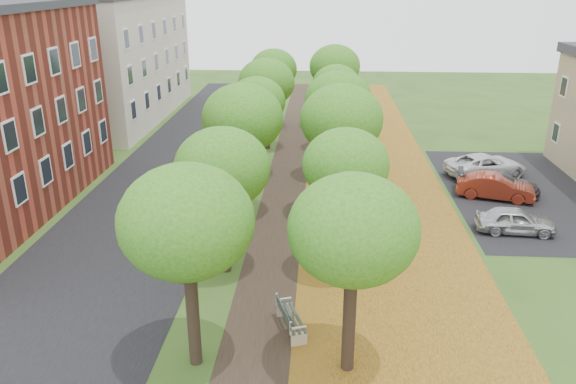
# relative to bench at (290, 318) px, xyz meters

# --- Properties ---
(ground) EXTENTS (120.00, 120.00, 0.00)m
(ground) POSITION_rel_bench_xyz_m (-0.68, -1.90, -0.50)
(ground) COLOR #2D4C19
(ground) RESTS_ON ground
(street_asphalt) EXTENTS (8.00, 70.00, 0.01)m
(street_asphalt) POSITION_rel_bench_xyz_m (-8.18, 13.10, -0.49)
(street_asphalt) COLOR black
(street_asphalt) RESTS_ON ground
(footpath) EXTENTS (3.20, 70.00, 0.01)m
(footpath) POSITION_rel_bench_xyz_m (-0.68, 13.10, -0.49)
(footpath) COLOR black
(footpath) RESTS_ON ground
(leaf_verge) EXTENTS (7.50, 70.00, 0.01)m
(leaf_verge) POSITION_rel_bench_xyz_m (4.32, 13.10, -0.49)
(leaf_verge) COLOR #A4771E
(leaf_verge) RESTS_ON ground
(parking_lot) EXTENTS (9.00, 16.00, 0.01)m
(parking_lot) POSITION_rel_bench_xyz_m (12.82, 14.10, -0.49)
(parking_lot) COLOR black
(parking_lot) RESTS_ON ground
(tree_row_west) EXTENTS (3.63, 33.63, 6.21)m
(tree_row_west) POSITION_rel_bench_xyz_m (-2.88, 13.10, 4.13)
(tree_row_west) COLOR black
(tree_row_west) RESTS_ON ground
(tree_row_east) EXTENTS (3.63, 33.63, 6.21)m
(tree_row_east) POSITION_rel_bench_xyz_m (1.92, 13.10, 4.13)
(tree_row_east) COLOR black
(tree_row_east) RESTS_ON ground
(building_cream) EXTENTS (10.30, 20.30, 10.40)m
(building_cream) POSITION_rel_bench_xyz_m (-17.68, 31.10, 4.71)
(building_cream) COLOR beige
(building_cream) RESTS_ON ground
(bench) EXTENTS (1.20, 2.09, 0.95)m
(bench) POSITION_rel_bench_xyz_m (0.00, 0.00, 0.00)
(bench) COLOR #252F28
(bench) RESTS_ON ground
(car_silver) EXTENTS (3.77, 1.75, 1.25)m
(car_silver) POSITION_rel_bench_xyz_m (10.32, 8.66, 0.13)
(car_silver) COLOR #AEAEB2
(car_silver) RESTS_ON ground
(car_red) EXTENTS (4.36, 2.51, 1.36)m
(car_red) POSITION_rel_bench_xyz_m (10.63, 13.15, 0.19)
(car_red) COLOR maroon
(car_red) RESTS_ON ground
(car_grey) EXTENTS (4.78, 2.70, 1.31)m
(car_grey) POSITION_rel_bench_xyz_m (11.00, 13.84, 0.16)
(car_grey) COLOR #35353A
(car_grey) RESTS_ON ground
(car_white) EXTENTS (5.45, 3.76, 1.38)m
(car_white) POSITION_rel_bench_xyz_m (11.09, 16.91, 0.20)
(car_white) COLOR silver
(car_white) RESTS_ON ground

